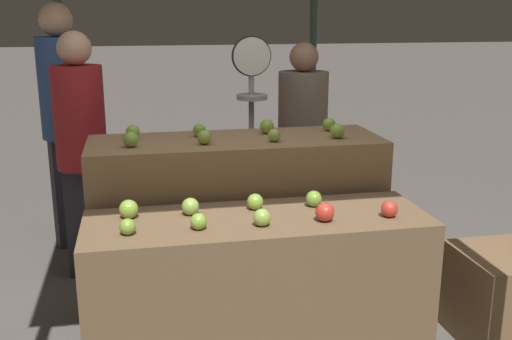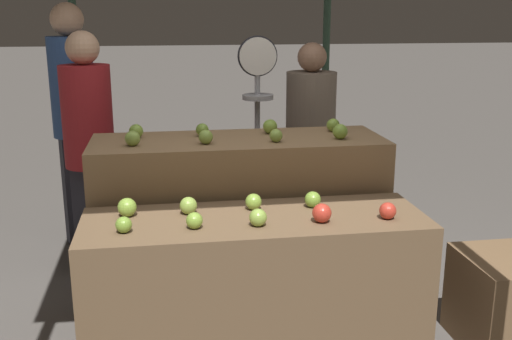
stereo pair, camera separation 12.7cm
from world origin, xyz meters
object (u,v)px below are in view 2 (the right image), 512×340
at_px(wooden_crate_side, 509,301).
at_px(person_vendor_at_scale, 310,136).
at_px(produce_scale, 258,107).
at_px(person_customer_right, 89,137).
at_px(person_customer_left, 74,106).

bearing_deg(wooden_crate_side, person_vendor_at_scale, 117.87).
bearing_deg(wooden_crate_side, produce_scale, 136.76).
xyz_separation_m(produce_scale, person_customer_right, (-1.10, 0.19, -0.20)).
height_order(produce_scale, person_customer_right, person_customer_right).
distance_m(produce_scale, person_vendor_at_scale, 0.60).
bearing_deg(person_customer_left, person_vendor_at_scale, 144.54).
relative_size(person_customer_left, wooden_crate_side, 3.58).
bearing_deg(person_vendor_at_scale, wooden_crate_side, 88.78).
relative_size(produce_scale, person_vendor_at_scale, 1.04).
distance_m(produce_scale, person_customer_right, 1.13).
xyz_separation_m(produce_scale, wooden_crate_side, (1.20, -1.12, -0.91)).
bearing_deg(person_vendor_at_scale, person_customer_right, -24.62).
bearing_deg(person_customer_right, person_customer_left, -60.36).
xyz_separation_m(produce_scale, person_vendor_at_scale, (0.44, 0.31, -0.27)).
bearing_deg(wooden_crate_side, person_customer_left, 141.91).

